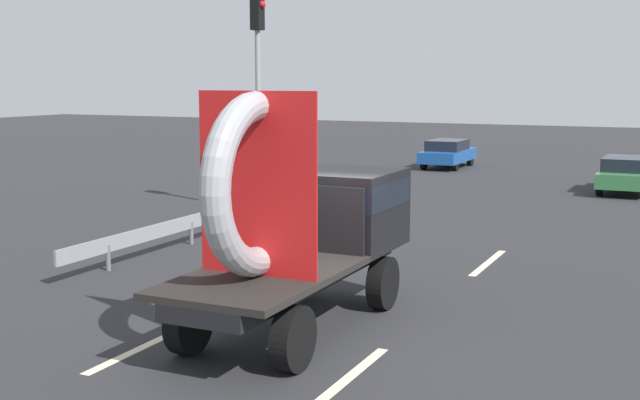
{
  "coord_description": "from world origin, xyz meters",
  "views": [
    {
      "loc": [
        5.55,
        -11.44,
        3.96
      ],
      "look_at": [
        -0.23,
        0.8,
        1.96
      ],
      "focal_mm": 46.12,
      "sensor_mm": 36.0,
      "label": 1
    }
  ],
  "objects_px": {
    "traffic_light": "(258,75)",
    "oncoming_car": "(448,153)",
    "distant_sedan": "(626,173)",
    "flatbed_truck": "(309,219)"
  },
  "relations": [
    {
      "from": "flatbed_truck",
      "to": "oncoming_car",
      "type": "relative_size",
      "value": 1.42
    },
    {
      "from": "flatbed_truck",
      "to": "traffic_light",
      "type": "relative_size",
      "value": 0.86
    },
    {
      "from": "distant_sedan",
      "to": "traffic_light",
      "type": "height_order",
      "value": "traffic_light"
    },
    {
      "from": "flatbed_truck",
      "to": "oncoming_car",
      "type": "bearing_deg",
      "value": 101.21
    },
    {
      "from": "flatbed_truck",
      "to": "distant_sedan",
      "type": "relative_size",
      "value": 1.41
    },
    {
      "from": "traffic_light",
      "to": "oncoming_car",
      "type": "bearing_deg",
      "value": 83.55
    },
    {
      "from": "distant_sedan",
      "to": "oncoming_car",
      "type": "distance_m",
      "value": 9.59
    },
    {
      "from": "traffic_light",
      "to": "oncoming_car",
      "type": "relative_size",
      "value": 1.64
    },
    {
      "from": "flatbed_truck",
      "to": "distant_sedan",
      "type": "xyz_separation_m",
      "value": [
        3.27,
        18.58,
        -1.02
      ]
    },
    {
      "from": "distant_sedan",
      "to": "traffic_light",
      "type": "bearing_deg",
      "value": -136.92
    }
  ]
}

